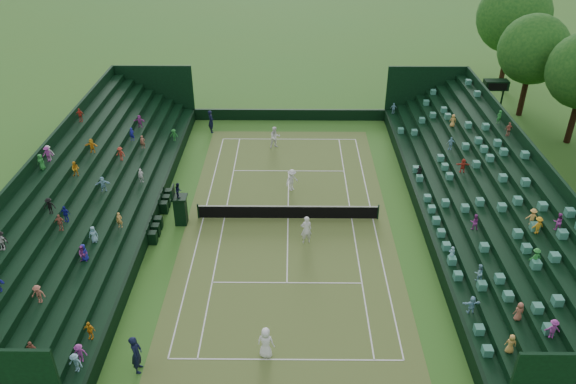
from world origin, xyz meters
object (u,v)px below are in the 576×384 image
object	(u,v)px
player_near_west	(266,342)
player_far_east	(292,180)
tennis_net	(288,212)
umpire_chair	(180,206)
player_near_east	(306,230)
player_far_west	(275,137)

from	to	relation	value
player_near_west	player_far_east	xyz separation A→B (m)	(1.16, 15.27, -0.03)
tennis_net	umpire_chair	xyz separation A→B (m)	(-6.78, -0.59, 0.74)
player_near_west	player_near_east	bearing A→B (deg)	-88.76
player_near_east	player_far_east	distance (m)	6.33
player_near_east	tennis_net	bearing A→B (deg)	-78.24
tennis_net	umpire_chair	distance (m)	6.85
player_near_west	player_far_west	distance (m)	21.99
tennis_net	player_far_east	distance (m)	3.68
tennis_net	player_far_west	distance (m)	10.44
tennis_net	player_near_east	distance (m)	2.86
umpire_chair	player_far_east	bearing A→B (deg)	31.22
player_far_east	umpire_chair	bearing A→B (deg)	168.76
player_near_east	player_far_west	world-z (taller)	player_near_east
umpire_chair	player_near_west	world-z (taller)	umpire_chair
umpire_chair	player_far_west	world-z (taller)	umpire_chair
player_near_west	player_far_west	xyz separation A→B (m)	(-0.21, 21.99, 0.06)
umpire_chair	player_far_east	distance (m)	8.22
umpire_chair	player_near_east	size ratio (longest dim) A/B	1.58
umpire_chair	player_near_west	distance (m)	12.49
player_near_west	player_far_west	bearing A→B (deg)	-75.48
tennis_net	umpire_chair	size ratio (longest dim) A/B	3.95
tennis_net	umpire_chair	bearing A→B (deg)	-174.99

